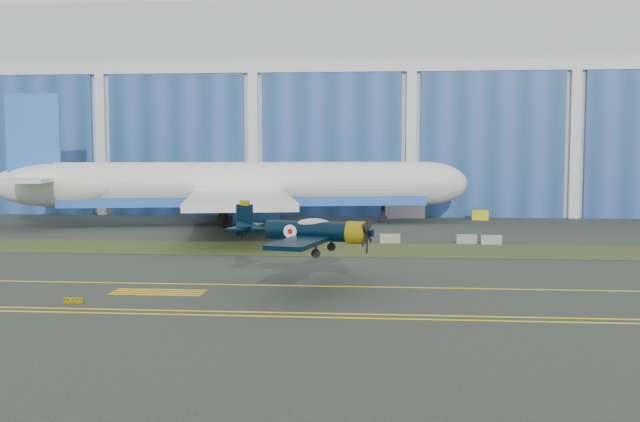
# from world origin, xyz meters

# --- Properties ---
(ground) EXTENTS (260.00, 260.00, 0.00)m
(ground) POSITION_xyz_m (0.00, 0.00, 0.00)
(ground) COLOR #2F362E
(ground) RESTS_ON ground
(grass_median) EXTENTS (260.00, 10.00, 0.02)m
(grass_median) POSITION_xyz_m (0.00, 14.00, 0.02)
(grass_median) COLOR #475128
(grass_median) RESTS_ON ground
(hangar) EXTENTS (220.00, 45.70, 30.00)m
(hangar) POSITION_xyz_m (0.00, 71.79, 14.96)
(hangar) COLOR silver
(hangar) RESTS_ON ground
(taxiway_centreline) EXTENTS (200.00, 0.20, 0.02)m
(taxiway_centreline) POSITION_xyz_m (0.00, -5.00, 0.01)
(taxiway_centreline) COLOR yellow
(taxiway_centreline) RESTS_ON ground
(edge_line_near) EXTENTS (80.00, 0.20, 0.02)m
(edge_line_near) POSITION_xyz_m (0.00, -14.50, 0.01)
(edge_line_near) COLOR yellow
(edge_line_near) RESTS_ON ground
(edge_line_far) EXTENTS (80.00, 0.20, 0.02)m
(edge_line_far) POSITION_xyz_m (0.00, -13.50, 0.01)
(edge_line_far) COLOR yellow
(edge_line_far) RESTS_ON ground
(hold_short_ladder) EXTENTS (6.00, 2.40, 0.02)m
(hold_short_ladder) POSITION_xyz_m (-18.00, -8.10, 0.01)
(hold_short_ladder) COLOR yellow
(hold_short_ladder) RESTS_ON ground
(guard_board_left) EXTENTS (1.20, 0.15, 0.35)m
(guard_board_left) POSITION_xyz_m (-22.00, -12.00, 0.17)
(guard_board_left) COLOR yellow
(guard_board_left) RESTS_ON ground
(warbird) EXTENTS (13.22, 14.89, 3.82)m
(warbird) POSITION_xyz_m (-8.45, -6.11, 3.88)
(warbird) COLOR black
(warbird) RESTS_ON ground
(jetliner) EXTENTS (72.97, 65.54, 22.07)m
(jetliner) POSITION_xyz_m (-20.84, 37.25, 11.03)
(jetliner) COLOR white
(jetliner) RESTS_ON ground
(shipping_container) EXTENTS (5.78, 3.32, 2.36)m
(shipping_container) POSITION_xyz_m (-0.97, 47.80, 1.18)
(shipping_container) COLOR silver
(shipping_container) RESTS_ON ground
(tug) EXTENTS (2.23, 1.46, 1.27)m
(tug) POSITION_xyz_m (9.09, 45.69, 0.63)
(tug) COLOR yellow
(tug) RESTS_ON ground
(barrier_a) EXTENTS (2.05, 0.82, 0.90)m
(barrier_a) POSITION_xyz_m (-2.95, 19.27, 0.45)
(barrier_a) COLOR #969F87
(barrier_a) RESTS_ON ground
(barrier_b) EXTENTS (2.05, 0.79, 0.90)m
(barrier_b) POSITION_xyz_m (4.58, 19.47, 0.45)
(barrier_b) COLOR gray
(barrier_b) RESTS_ON ground
(barrier_c) EXTENTS (2.02, 0.66, 0.90)m
(barrier_c) POSITION_xyz_m (6.97, 19.10, 0.45)
(barrier_c) COLOR #899B99
(barrier_c) RESTS_ON ground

